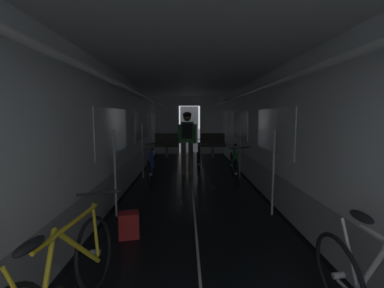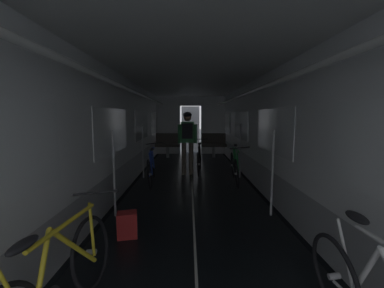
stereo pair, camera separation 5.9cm
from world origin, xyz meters
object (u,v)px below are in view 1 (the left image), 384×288
object	(u,v)px
bicycle_green	(235,167)
bicycle_black_in_aisle	(199,159)
bicycle_yellow	(63,283)
bench_seat_far_right	(213,143)
backpack_on_floor	(129,225)
person_cyclist_aisle	(187,136)
bicycle_blue	(151,168)
bench_seat_far_left	(167,143)

from	to	relation	value
bicycle_green	bicycle_black_in_aisle	xyz separation A→B (m)	(-0.82, 1.12, 0.00)
bicycle_green	bicycle_yellow	distance (m)	4.80
bicycle_green	bicycle_yellow	size ratio (longest dim) A/B	1.00
bench_seat_far_right	backpack_on_floor	world-z (taller)	bench_seat_far_right
person_cyclist_aisle	bicycle_black_in_aisle	world-z (taller)	person_cyclist_aisle
bicycle_blue	bicycle_yellow	size ratio (longest dim) A/B	1.00
person_cyclist_aisle	bicycle_black_in_aisle	xyz separation A→B (m)	(0.34, 0.26, -0.69)
bicycle_green	person_cyclist_aisle	size ratio (longest dim) A/B	0.98
person_cyclist_aisle	bench_seat_far_left	bearing A→B (deg)	104.61
bicycle_blue	bicycle_yellow	distance (m)	4.27
bench_seat_far_left	backpack_on_floor	xyz separation A→B (m)	(0.00, -6.71, -0.40)
bench_seat_far_right	person_cyclist_aisle	distance (m)	3.23
bicycle_yellow	person_cyclist_aisle	xyz separation A→B (m)	(0.94, 5.18, 0.69)
bicycle_black_in_aisle	person_cyclist_aisle	bearing A→B (deg)	-141.79
person_cyclist_aisle	bicycle_black_in_aisle	bearing A→B (deg)	38.21
bench_seat_far_left	bicycle_black_in_aisle	world-z (taller)	bench_seat_far_left
bicycle_yellow	backpack_on_floor	size ratio (longest dim) A/B	4.98
bicycle_blue	backpack_on_floor	distance (m)	2.78
bench_seat_far_right	bicycle_yellow	size ratio (longest dim) A/B	0.58
bicycle_blue	person_cyclist_aisle	world-z (taller)	person_cyclist_aisle
bench_seat_far_right	bicycle_green	bearing A→B (deg)	-87.90
bench_seat_far_right	bicycle_blue	bearing A→B (deg)	-115.48
bicycle_blue	bicycle_yellow	xyz separation A→B (m)	(-0.07, -4.27, -0.00)
backpack_on_floor	bicycle_blue	bearing A→B (deg)	91.66
bench_seat_far_left	backpack_on_floor	distance (m)	6.72
bicycle_green	bicycle_blue	bearing A→B (deg)	-178.42
bicycle_blue	backpack_on_floor	xyz separation A→B (m)	(0.08, -2.77, -0.21)
bicycle_blue	bicycle_black_in_aisle	xyz separation A→B (m)	(1.20, 1.18, 0.00)
bench_seat_far_left	person_cyclist_aisle	distance (m)	3.17
bicycle_yellow	bicycle_black_in_aisle	bearing A→B (deg)	76.83
bicycle_blue	bicycle_green	bearing A→B (deg)	1.58
bicycle_black_in_aisle	backpack_on_floor	world-z (taller)	bicycle_black_in_aisle
bicycle_green	bench_seat_far_right	bearing A→B (deg)	92.10
bench_seat_far_left	bicycle_yellow	size ratio (longest dim) A/B	0.58
person_cyclist_aisle	backpack_on_floor	bearing A→B (deg)	-102.07
bench_seat_far_right	bicycle_black_in_aisle	xyz separation A→B (m)	(-0.67, -2.77, -0.18)
bench_seat_far_right	backpack_on_floor	bearing A→B (deg)	-104.99
bicycle_green	person_cyclist_aisle	xyz separation A→B (m)	(-1.15, 0.86, 0.69)
bicycle_green	person_cyclist_aisle	distance (m)	1.59
person_cyclist_aisle	bicycle_black_in_aisle	distance (m)	0.81
bench_seat_far_right	bench_seat_far_left	bearing A→B (deg)	180.00
bicycle_green	bicycle_black_in_aisle	distance (m)	1.39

